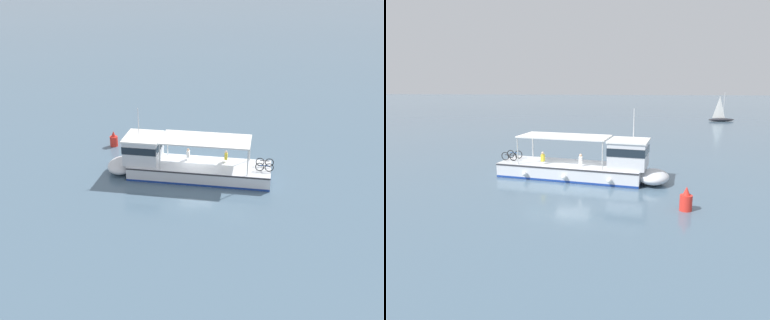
{
  "view_description": "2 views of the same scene",
  "coord_description": "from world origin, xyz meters",
  "views": [
    {
      "loc": [
        -33.91,
        1.08,
        16.35
      ],
      "look_at": [
        -0.8,
        0.32,
        1.4
      ],
      "focal_mm": 44.53,
      "sensor_mm": 36.0,
      "label": 1
    },
    {
      "loc": [
        25.24,
        3.21,
        7.04
      ],
      "look_at": [
        -0.8,
        0.32,
        1.4
      ],
      "focal_mm": 33.44,
      "sensor_mm": 36.0,
      "label": 2
    }
  ],
  "objects": [
    {
      "name": "channel_buoy",
      "position": [
        5.54,
        7.14,
        0.57
      ],
      "size": [
        0.7,
        0.7,
        1.4
      ],
      "color": "red",
      "rests_on": "ground"
    },
    {
      "name": "sailboat_near_port",
      "position": [
        -44.83,
        22.6,
        0.54
      ],
      "size": [
        1.95,
        4.93,
        5.4
      ],
      "color": "#232328",
      "rests_on": "ground"
    },
    {
      "name": "ground_plane",
      "position": [
        0.0,
        0.0,
        0.0
      ],
      "size": [
        400.0,
        400.0,
        0.0
      ],
      "primitive_type": "plane",
      "color": "slate"
    },
    {
      "name": "ferry_main",
      "position": [
        -0.6,
        1.32,
        1.01
      ],
      "size": [
        5.45,
        13.06,
        5.32
      ],
      "color": "silver",
      "rests_on": "ground"
    }
  ]
}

